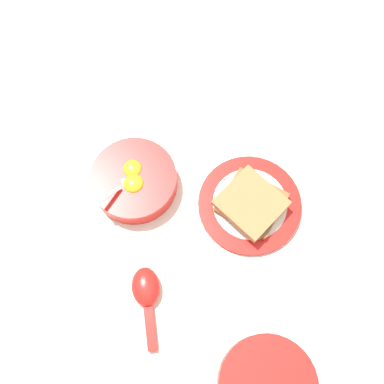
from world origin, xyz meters
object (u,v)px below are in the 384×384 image
Objects in this scene: toast_sandwich at (252,203)px; soup_spoon at (146,292)px; toast_plate at (250,204)px; egg_bowl at (134,180)px.

toast_sandwich reaches higher than soup_spoon.
toast_sandwich reaches higher than toast_plate.
soup_spoon is (0.06, 0.25, -0.01)m from toast_sandwich.
toast_sandwich is (-0.00, 0.00, 0.02)m from toast_plate.
soup_spoon is (0.06, 0.25, 0.01)m from toast_plate.
toast_plate is 1.58× the size of soup_spoon.
toast_plate is at bearing -154.29° from egg_bowl.
egg_bowl is 0.23m from toast_plate.
egg_bowl is at bearing 24.80° from toast_sandwich.
egg_bowl is 0.82× the size of toast_plate.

